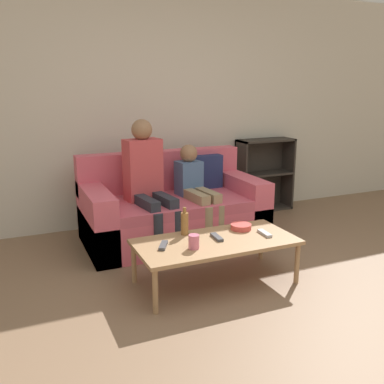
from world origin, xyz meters
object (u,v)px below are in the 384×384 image
(person_adult, at_px, (147,176))
(cup_near, at_px, (194,242))
(tv_remote_1, at_px, (265,233))
(snack_bowl, at_px, (241,227))
(couch, at_px, (173,211))
(bookshelf, at_px, (259,181))
(coffee_table, at_px, (216,244))
(bottle, at_px, (185,223))
(tv_remote_0, at_px, (217,237))
(tv_remote_2, at_px, (163,245))
(person_child, at_px, (196,187))

(person_adult, bearing_deg, cup_near, -97.34)
(tv_remote_1, height_order, snack_bowl, snack_bowl)
(couch, xyz_separation_m, bookshelf, (1.39, 0.55, 0.08))
(coffee_table, relative_size, cup_near, 11.85)
(bookshelf, relative_size, bottle, 3.90)
(person_adult, bearing_deg, snack_bowl, -65.11)
(tv_remote_1, bearing_deg, person_adult, 125.68)
(person_adult, height_order, tv_remote_0, person_adult)
(bookshelf, height_order, person_adult, person_adult)
(person_adult, xyz_separation_m, tv_remote_0, (0.26, -0.98, -0.33))
(person_adult, distance_m, cup_near, 1.14)
(person_adult, distance_m, bottle, 0.83)
(tv_remote_0, bearing_deg, couch, 92.48)
(tv_remote_0, relative_size, tv_remote_2, 1.01)
(person_adult, height_order, cup_near, person_adult)
(tv_remote_0, bearing_deg, bottle, 140.81)
(cup_near, bearing_deg, person_adult, 90.35)
(couch, distance_m, cup_near, 1.23)
(tv_remote_2, bearing_deg, person_adult, 107.83)
(bookshelf, distance_m, tv_remote_2, 2.47)
(bookshelf, relative_size, person_adult, 0.73)
(cup_near, xyz_separation_m, tv_remote_1, (0.65, 0.05, -0.04))
(bookshelf, height_order, cup_near, bookshelf)
(cup_near, distance_m, snack_bowl, 0.59)
(tv_remote_2, bearing_deg, snack_bowl, 37.82)
(person_adult, relative_size, person_child, 1.28)
(tv_remote_2, xyz_separation_m, snack_bowl, (0.74, 0.12, 0.01))
(tv_remote_0, height_order, bottle, bottle)
(couch, relative_size, bookshelf, 1.98)
(couch, distance_m, person_child, 0.36)
(coffee_table, distance_m, tv_remote_1, 0.43)
(couch, relative_size, cup_near, 16.53)
(person_adult, height_order, tv_remote_2, person_adult)
(bookshelf, bearing_deg, tv_remote_2, -139.15)
(person_child, bearing_deg, coffee_table, -110.48)
(snack_bowl, bearing_deg, bookshelf, 53.02)
(coffee_table, xyz_separation_m, tv_remote_0, (0.02, 0.03, 0.04))
(bottle, bearing_deg, person_child, 59.81)
(snack_bowl, bearing_deg, couch, 105.11)
(tv_remote_1, bearing_deg, cup_near, -172.15)
(bookshelf, bearing_deg, tv_remote_0, -131.24)
(tv_remote_0, distance_m, tv_remote_2, 0.45)
(couch, bearing_deg, snack_bowl, -74.89)
(couch, relative_size, tv_remote_1, 10.29)
(couch, distance_m, snack_bowl, 0.99)
(coffee_table, bearing_deg, tv_remote_2, 175.78)
(bookshelf, xyz_separation_m, bottle, (-1.62, -1.43, 0.09))
(tv_remote_1, bearing_deg, bookshelf, 62.55)
(bookshelf, relative_size, tv_remote_2, 5.22)
(tv_remote_1, height_order, bottle, bottle)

